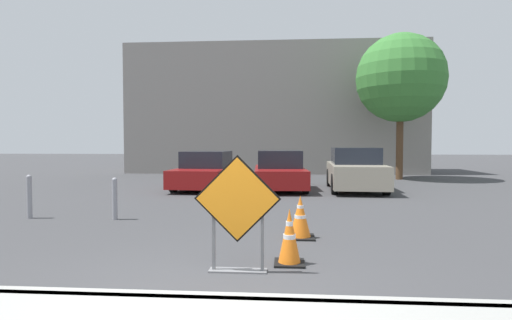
{
  "coord_description": "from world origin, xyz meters",
  "views": [
    {
      "loc": [
        0.98,
        -3.94,
        1.68
      ],
      "look_at": [
        0.01,
        9.1,
        1.14
      ],
      "focal_mm": 28.0,
      "sensor_mm": 36.0,
      "label": 1
    }
  ],
  "objects_px": {
    "road_closed_sign": "(237,208)",
    "bollard_nearest": "(115,197)",
    "bollard_second": "(29,195)",
    "parked_car_third": "(355,170)",
    "parked_car_second": "(279,172)",
    "parked_car_nearest": "(206,171)",
    "traffic_cone_nearest": "(289,237)",
    "traffic_cone_second": "(300,217)"
  },
  "relations": [
    {
      "from": "bollard_nearest",
      "to": "road_closed_sign",
      "type": "bearing_deg",
      "value": -47.23
    },
    {
      "from": "bollard_second",
      "to": "parked_car_third",
      "type": "bearing_deg",
      "value": 36.16
    },
    {
      "from": "road_closed_sign",
      "to": "parked_car_second",
      "type": "height_order",
      "value": "road_closed_sign"
    },
    {
      "from": "bollard_nearest",
      "to": "bollard_second",
      "type": "xyz_separation_m",
      "value": [
        -1.97,
        0.0,
        0.03
      ]
    },
    {
      "from": "road_closed_sign",
      "to": "bollard_nearest",
      "type": "relative_size",
      "value": 1.65
    },
    {
      "from": "road_closed_sign",
      "to": "bollard_nearest",
      "type": "bearing_deg",
      "value": 132.77
    },
    {
      "from": "traffic_cone_nearest",
      "to": "traffic_cone_second",
      "type": "relative_size",
      "value": 1.02
    },
    {
      "from": "road_closed_sign",
      "to": "parked_car_nearest",
      "type": "distance_m",
      "value": 9.88
    },
    {
      "from": "traffic_cone_second",
      "to": "parked_car_third",
      "type": "xyz_separation_m",
      "value": [
        2.24,
        7.44,
        0.34
      ]
    },
    {
      "from": "traffic_cone_nearest",
      "to": "parked_car_second",
      "type": "bearing_deg",
      "value": 91.8
    },
    {
      "from": "road_closed_sign",
      "to": "traffic_cone_nearest",
      "type": "bearing_deg",
      "value": 31.38
    },
    {
      "from": "parked_car_third",
      "to": "traffic_cone_second",
      "type": "bearing_deg",
      "value": 75.85
    },
    {
      "from": "road_closed_sign",
      "to": "traffic_cone_nearest",
      "type": "xyz_separation_m",
      "value": [
        0.68,
        0.41,
        -0.46
      ]
    },
    {
      "from": "road_closed_sign",
      "to": "bollard_second",
      "type": "relative_size",
      "value": 1.56
    },
    {
      "from": "traffic_cone_second",
      "to": "parked_car_second",
      "type": "height_order",
      "value": "parked_car_second"
    },
    {
      "from": "traffic_cone_second",
      "to": "traffic_cone_nearest",
      "type": "bearing_deg",
      "value": -97.51
    },
    {
      "from": "traffic_cone_nearest",
      "to": "bollard_nearest",
      "type": "distance_m",
      "value": 4.85
    },
    {
      "from": "parked_car_second",
      "to": "bollard_nearest",
      "type": "bearing_deg",
      "value": 56.48
    },
    {
      "from": "traffic_cone_nearest",
      "to": "parked_car_second",
      "type": "distance_m",
      "value": 9.13
    },
    {
      "from": "parked_car_second",
      "to": "bollard_nearest",
      "type": "relative_size",
      "value": 4.51
    },
    {
      "from": "road_closed_sign",
      "to": "traffic_cone_second",
      "type": "height_order",
      "value": "road_closed_sign"
    },
    {
      "from": "traffic_cone_nearest",
      "to": "parked_car_third",
      "type": "relative_size",
      "value": 0.19
    },
    {
      "from": "bollard_nearest",
      "to": "bollard_second",
      "type": "bearing_deg",
      "value": 180.0
    },
    {
      "from": "parked_car_nearest",
      "to": "parked_car_third",
      "type": "xyz_separation_m",
      "value": [
        5.46,
        -0.18,
        0.08
      ]
    },
    {
      "from": "bollard_nearest",
      "to": "bollard_second",
      "type": "distance_m",
      "value": 1.98
    },
    {
      "from": "parked_car_nearest",
      "to": "traffic_cone_nearest",
      "type": "bearing_deg",
      "value": 111.36
    },
    {
      "from": "road_closed_sign",
      "to": "parked_car_third",
      "type": "relative_size",
      "value": 0.37
    },
    {
      "from": "traffic_cone_second",
      "to": "bollard_second",
      "type": "xyz_separation_m",
      "value": [
        -6.0,
        1.42,
        0.15
      ]
    },
    {
      "from": "road_closed_sign",
      "to": "parked_car_second",
      "type": "relative_size",
      "value": 0.37
    },
    {
      "from": "parked_car_nearest",
      "to": "bollard_nearest",
      "type": "relative_size",
      "value": 4.51
    },
    {
      "from": "parked_car_third",
      "to": "bollard_second",
      "type": "bearing_deg",
      "value": 38.77
    },
    {
      "from": "traffic_cone_nearest",
      "to": "bollard_nearest",
      "type": "bearing_deg",
      "value": 142.0
    },
    {
      "from": "parked_car_second",
      "to": "bollard_nearest",
      "type": "height_order",
      "value": "parked_car_second"
    },
    {
      "from": "traffic_cone_nearest",
      "to": "bollard_nearest",
      "type": "relative_size",
      "value": 0.83
    },
    {
      "from": "bollard_second",
      "to": "parked_car_nearest",
      "type": "bearing_deg",
      "value": 65.87
    },
    {
      "from": "traffic_cone_second",
      "to": "bollard_second",
      "type": "relative_size",
      "value": 0.77
    },
    {
      "from": "parked_car_nearest",
      "to": "bollard_nearest",
      "type": "distance_m",
      "value": 6.26
    },
    {
      "from": "parked_car_third",
      "to": "bollard_second",
      "type": "xyz_separation_m",
      "value": [
        -8.24,
        -6.02,
        -0.19
      ]
    },
    {
      "from": "road_closed_sign",
      "to": "traffic_cone_nearest",
      "type": "relative_size",
      "value": 1.98
    },
    {
      "from": "traffic_cone_second",
      "to": "bollard_second",
      "type": "height_order",
      "value": "bollard_second"
    },
    {
      "from": "traffic_cone_nearest",
      "to": "bollard_nearest",
      "type": "height_order",
      "value": "bollard_nearest"
    },
    {
      "from": "parked_car_nearest",
      "to": "parked_car_third",
      "type": "bearing_deg",
      "value": -178.72
    }
  ]
}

